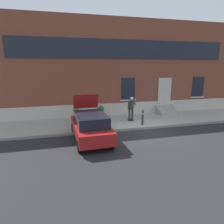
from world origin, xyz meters
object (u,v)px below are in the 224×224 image
at_px(hatchback_car_red, 91,126).
at_px(planter_terracotta, 76,113).
at_px(bollard_near_person, 143,117).
at_px(planter_olive, 101,111).
at_px(person_on_phone, 131,107).

distance_m(hatchback_car_red, planter_terracotta, 4.05).
distance_m(bollard_near_person, planter_olive, 3.61).
height_order(bollard_near_person, planter_olive, bollard_near_person).
bearing_deg(bollard_near_person, hatchback_car_red, -157.96).
xyz_separation_m(hatchback_car_red, bollard_near_person, (3.64, 1.48, -0.09)).
xyz_separation_m(person_on_phone, planter_terracotta, (-3.73, 1.37, -0.54)).
bearing_deg(planter_olive, bollard_near_person, -52.24).
height_order(hatchback_car_red, person_on_phone, hatchback_car_red).
xyz_separation_m(bollard_near_person, planter_terracotta, (-4.11, 2.54, -0.11)).
height_order(person_on_phone, planter_terracotta, person_on_phone).
distance_m(hatchback_car_red, bollard_near_person, 3.93).
height_order(bollard_near_person, person_on_phone, person_on_phone).
height_order(planter_terracotta, planter_olive, same).
distance_m(person_on_phone, planter_terracotta, 4.01).
xyz_separation_m(hatchback_car_red, planter_olive, (1.43, 4.33, -0.19)).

